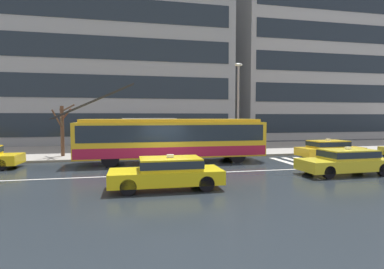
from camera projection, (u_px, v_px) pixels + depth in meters
name	position (u px, v px, depth m)	size (l,w,h in m)	color
ground_plane	(167.00, 170.00, 16.45)	(160.00, 160.00, 0.00)	#20262C
sidewalk_slab	(154.00, 150.00, 25.51)	(80.00, 10.00, 0.14)	gray
crosswalk_stripe_edge_near	(288.00, 162.00, 19.17)	(0.44, 4.40, 0.01)	beige
crosswalk_stripe_inner_a	(300.00, 162.00, 19.35)	(0.44, 4.40, 0.01)	beige
crosswalk_stripe_center	(313.00, 162.00, 19.54)	(0.44, 4.40, 0.01)	beige
crosswalk_stripe_inner_b	(325.00, 161.00, 19.72)	(0.44, 4.40, 0.01)	beige
lane_centre_line	(170.00, 174.00, 15.27)	(72.00, 0.14, 0.01)	silver
trolleybus	(172.00, 139.00, 19.12)	(13.05, 2.50, 4.97)	gold
taxi_oncoming_near	(168.00, 171.00, 12.18)	(4.53, 1.79, 1.39)	yellow
taxi_ahead_of_bus	(329.00, 149.00, 20.91)	(4.67, 1.97, 1.39)	yellow
taxi_oncoming_far	(346.00, 160.00, 15.25)	(4.71, 1.94, 1.39)	gold
bus_shelter	(149.00, 127.00, 22.45)	(3.85, 1.85, 2.66)	gray
pedestrian_at_shelter	(96.00, 135.00, 20.66)	(1.37, 1.37, 1.89)	navy
pedestrian_approaching_curb	(144.00, 133.00, 23.05)	(1.22, 1.22, 1.91)	navy
pedestrian_walking_past	(181.00, 133.00, 22.92)	(1.12, 1.12, 1.91)	#505847
street_lamp	(238.00, 100.00, 22.52)	(0.60, 0.32, 6.75)	gray
street_tree_bare	(62.00, 127.00, 21.11)	(1.41, 2.42, 3.67)	brown
office_tower_corner_left	(110.00, 44.00, 36.68)	(27.39, 14.46, 23.47)	#969A9D
office_tower_corner_right	(304.00, 30.00, 43.75)	(21.94, 13.33, 30.86)	#ACADAC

